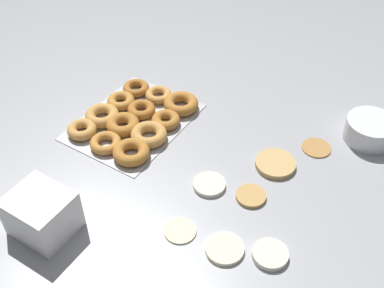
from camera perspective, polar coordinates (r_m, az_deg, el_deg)
ground_plane at (r=1.36m, az=3.31°, el=-3.47°), size 3.00×3.00×0.00m
pancake_0 at (r=1.30m, az=6.99°, el=-6.13°), size 0.08×0.08×0.01m
pancake_1 at (r=1.32m, az=1.93°, el=-4.75°), size 0.09×0.09×0.01m
pancake_2 at (r=1.39m, az=9.86°, el=-2.33°), size 0.12×0.12×0.02m
pancake_3 at (r=1.47m, az=14.54°, el=-0.38°), size 0.09×0.09×0.01m
pancake_4 at (r=1.19m, az=3.89°, el=-12.26°), size 0.10×0.10×0.01m
pancake_5 at (r=1.22m, az=-1.42°, el=-10.16°), size 0.08×0.08×0.01m
pancake_6 at (r=1.19m, az=9.26°, el=-12.78°), size 0.09×0.09×0.02m
donut_tray at (r=1.51m, az=-6.81°, el=2.88°), size 0.39×0.30×0.04m
batter_bowl at (r=1.53m, az=20.35°, el=1.58°), size 0.15×0.15×0.07m
container_stack at (r=1.24m, az=-17.35°, el=-7.92°), size 0.13×0.15×0.12m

